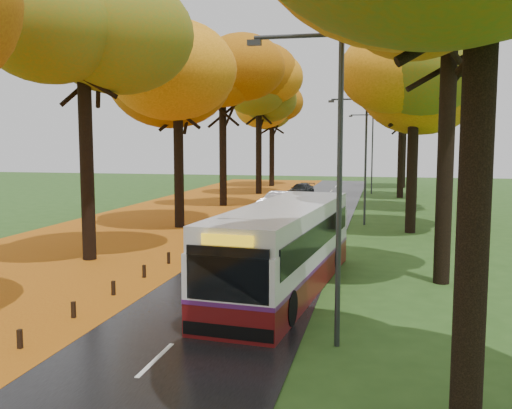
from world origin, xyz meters
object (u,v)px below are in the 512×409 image
(streetlamp_near, at_px, (330,164))
(streetlamp_mid, at_px, (362,150))
(bus, at_px, (284,246))
(car_silver, at_px, (279,201))
(car_white, at_px, (280,203))
(car_dark, at_px, (301,190))
(streetlamp_far, at_px, (370,147))

(streetlamp_near, bearing_deg, streetlamp_mid, 90.00)
(bus, xyz_separation_m, car_silver, (-4.27, 22.47, -0.84))
(streetlamp_near, relative_size, streetlamp_mid, 1.00)
(bus, distance_m, car_silver, 22.88)
(car_white, bearing_deg, car_silver, 128.06)
(streetlamp_near, bearing_deg, car_silver, 102.84)
(streetlamp_mid, xyz_separation_m, car_silver, (-6.30, 5.63, -3.93))
(streetlamp_near, bearing_deg, bus, 111.40)
(streetlamp_mid, xyz_separation_m, car_white, (-6.16, 5.27, -4.00))
(bus, bearing_deg, car_dark, 102.54)
(streetlamp_far, distance_m, car_silver, 17.97)
(streetlamp_near, xyz_separation_m, car_dark, (-6.30, 39.46, -4.07))
(streetlamp_mid, xyz_separation_m, car_dark, (-6.30, 17.46, -4.07))
(bus, height_order, car_silver, bus)
(streetlamp_near, distance_m, bus, 6.35)
(streetlamp_far, bearing_deg, car_white, -110.22)
(streetlamp_mid, height_order, car_dark, streetlamp_mid)
(streetlamp_near, height_order, streetlamp_mid, same)
(bus, xyz_separation_m, car_white, (-4.14, 22.11, -0.90))
(bus, relative_size, car_white, 2.93)
(car_silver, bearing_deg, streetlamp_near, -59.07)
(streetlamp_mid, bearing_deg, streetlamp_near, -90.00)
(streetlamp_far, bearing_deg, bus, -92.98)
(car_white, relative_size, car_dark, 0.96)
(bus, bearing_deg, streetlamp_mid, 88.58)
(streetlamp_mid, distance_m, bus, 17.24)
(streetlamp_far, distance_m, car_dark, 8.76)
(streetlamp_near, xyz_separation_m, car_silver, (-6.30, 27.63, -3.93))
(car_dark, bearing_deg, car_silver, -77.28)
(streetlamp_mid, height_order, bus, streetlamp_mid)
(bus, bearing_deg, car_silver, 106.21)
(streetlamp_mid, relative_size, car_silver, 1.78)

